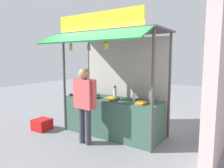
% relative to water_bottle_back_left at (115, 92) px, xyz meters
% --- Properties ---
extents(ground_plane, '(20.00, 20.00, 0.00)m').
position_rel_water_bottle_back_left_xyz_m(ground_plane, '(-0.01, -0.12, -1.01)').
color(ground_plane, gray).
extents(stall_counter, '(2.35, 0.77, 0.87)m').
position_rel_water_bottle_back_left_xyz_m(stall_counter, '(-0.01, -0.12, -0.57)').
color(stall_counter, '#385B4C').
rests_on(stall_counter, ground).
extents(stall_structure, '(2.55, 1.70, 2.75)m').
position_rel_water_bottle_back_left_xyz_m(stall_structure, '(-0.01, 0.05, 0.68)').
color(stall_structure, '#4C4742').
rests_on(stall_structure, ground).
extents(water_bottle_back_left, '(0.08, 0.08, 0.30)m').
position_rel_water_bottle_back_left_xyz_m(water_bottle_back_left, '(0.00, 0.00, 0.00)').
color(water_bottle_back_left, silver).
rests_on(water_bottle_back_left, stall_counter).
extents(water_bottle_front_right, '(0.08, 0.08, 0.29)m').
position_rel_water_bottle_back_left_xyz_m(water_bottle_front_right, '(-1.09, 0.11, -0.00)').
color(water_bottle_front_right, silver).
rests_on(water_bottle_front_right, stall_counter).
extents(water_bottle_center, '(0.09, 0.09, 0.32)m').
position_rel_water_bottle_back_left_xyz_m(water_bottle_center, '(0.93, -0.05, 0.01)').
color(water_bottle_center, silver).
rests_on(water_bottle_center, stall_counter).
extents(water_bottle_front_left, '(0.06, 0.06, 0.22)m').
position_rel_water_bottle_back_left_xyz_m(water_bottle_front_left, '(0.57, -0.11, -0.03)').
color(water_bottle_front_left, silver).
rests_on(water_bottle_front_left, stall_counter).
extents(water_bottle_mid_left, '(0.08, 0.08, 0.30)m').
position_rel_water_bottle_back_left_xyz_m(water_bottle_mid_left, '(-0.96, 0.06, -0.00)').
color(water_bottle_mid_left, silver).
rests_on(water_bottle_mid_left, stall_counter).
extents(magazine_stack_rear_center, '(0.24, 0.28, 0.07)m').
position_rel_water_bottle_back_left_xyz_m(magazine_stack_rear_center, '(0.09, -0.26, -0.10)').
color(magazine_stack_rear_center, black).
rests_on(magazine_stack_rear_center, stall_counter).
extents(magazine_stack_right, '(0.19, 0.26, 0.06)m').
position_rel_water_bottle_back_left_xyz_m(magazine_stack_right, '(0.82, -0.26, -0.11)').
color(magazine_stack_right, orange).
rests_on(magazine_stack_right, stall_counter).
extents(magazine_stack_far_left, '(0.24, 0.30, 0.05)m').
position_rel_water_bottle_back_left_xyz_m(magazine_stack_far_left, '(-1.03, -0.25, -0.11)').
color(magazine_stack_far_left, green).
rests_on(magazine_stack_far_left, stall_counter).
extents(magazine_stack_left, '(0.21, 0.26, 0.08)m').
position_rel_water_bottle_back_left_xyz_m(magazine_stack_left, '(-0.42, -0.28, -0.10)').
color(magazine_stack_left, green).
rests_on(magazine_stack_left, stall_counter).
extents(banana_bunch_leftmost, '(0.09, 0.09, 0.28)m').
position_rel_water_bottle_back_left_xyz_m(banana_bunch_leftmost, '(-0.82, -0.60, 1.06)').
color(banana_bunch_leftmost, '#332D23').
extents(banana_bunch_inner_right, '(0.09, 0.09, 0.29)m').
position_rel_water_bottle_back_left_xyz_m(banana_bunch_inner_right, '(-0.29, -0.60, 1.05)').
color(banana_bunch_inner_right, '#332D23').
extents(banana_bunch_rightmost, '(0.11, 0.11, 0.28)m').
position_rel_water_bottle_back_left_xyz_m(banana_bunch_rightmost, '(0.16, -0.60, 1.06)').
color(banana_bunch_rightmost, '#332D23').
extents(vendor_person, '(0.62, 0.23, 1.62)m').
position_rel_water_bottle_back_left_xyz_m(vendor_person, '(-0.19, -0.88, -0.03)').
color(vendor_person, '#383842').
rests_on(vendor_person, ground).
extents(plastic_crate, '(0.42, 0.42, 0.28)m').
position_rel_water_bottle_back_left_xyz_m(plastic_crate, '(-1.67, -0.85, -0.87)').
color(plastic_crate, red).
rests_on(plastic_crate, ground).
extents(neighbour_wall, '(0.20, 2.40, 2.88)m').
position_rel_water_bottle_back_left_xyz_m(neighbour_wall, '(2.22, 0.18, 0.43)').
color(neighbour_wall, beige).
rests_on(neighbour_wall, ground).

